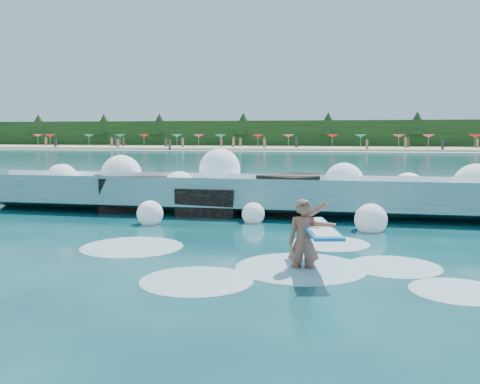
% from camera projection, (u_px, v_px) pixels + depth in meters
% --- Properties ---
extents(ground, '(200.00, 200.00, 0.00)m').
position_uv_depth(ground, '(156.00, 254.00, 11.88)').
color(ground, '#072B3A').
rests_on(ground, ground).
extents(beach, '(140.00, 20.00, 0.40)m').
position_uv_depth(beach, '(326.00, 148.00, 87.72)').
color(beach, tan).
rests_on(beach, ground).
extents(wet_band, '(140.00, 5.00, 0.08)m').
position_uv_depth(wet_band, '(323.00, 152.00, 77.04)').
color(wet_band, silver).
rests_on(wet_band, ground).
extents(treeline, '(140.00, 4.00, 5.00)m').
position_uv_depth(treeline, '(329.00, 134.00, 97.20)').
color(treeline, black).
rests_on(treeline, ground).
extents(breaking_wave, '(18.77, 2.89, 1.62)m').
position_uv_depth(breaking_wave, '(256.00, 196.00, 18.01)').
color(breaking_wave, teal).
rests_on(breaking_wave, ground).
extents(rock_cluster, '(8.60, 3.31, 1.49)m').
position_uv_depth(rock_cluster, '(205.00, 197.00, 18.32)').
color(rock_cluster, black).
rests_on(rock_cluster, ground).
extents(surfer_with_board, '(1.14, 2.90, 1.70)m').
position_uv_depth(surfer_with_board, '(307.00, 239.00, 10.29)').
color(surfer_with_board, brown).
rests_on(surfer_with_board, ground).
extents(wave_spray, '(15.03, 4.67, 2.29)m').
position_uv_depth(wave_spray, '(256.00, 184.00, 17.90)').
color(wave_spray, white).
rests_on(wave_spray, ground).
extents(surf_foam, '(8.94, 5.88, 0.13)m').
position_uv_depth(surf_foam, '(266.00, 262.00, 11.11)').
color(surf_foam, silver).
rests_on(surf_foam, ground).
extents(beach_umbrellas, '(112.29, 5.72, 0.50)m').
position_uv_depth(beach_umbrellas, '(328.00, 136.00, 88.96)').
color(beach_umbrellas, '#CA3B6D').
rests_on(beach_umbrellas, ground).
extents(beachgoers, '(104.01, 13.77, 1.93)m').
position_uv_depth(beachgoers, '(312.00, 143.00, 84.96)').
color(beachgoers, '#3F332D').
rests_on(beachgoers, ground).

